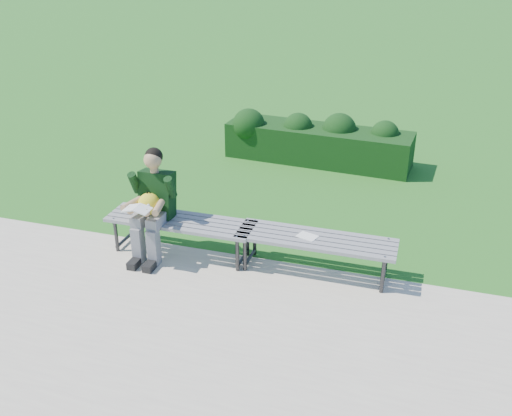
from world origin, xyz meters
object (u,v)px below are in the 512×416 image
at_px(bench_right, 316,242).
at_px(bench_left, 181,224).
at_px(seated_boy, 152,201).
at_px(hedge, 316,140).
at_px(paper_sheet, 307,236).

bearing_deg(bench_right, bench_left, -178.79).
height_order(bench_right, seated_boy, seated_boy).
distance_m(hedge, seated_boy, 3.95).
bearing_deg(paper_sheet, bench_right, 0.00).
height_order(hedge, seated_boy, seated_boy).
xyz_separation_m(bench_left, paper_sheet, (1.54, 0.03, 0.06)).
relative_size(hedge, bench_left, 1.78).
relative_size(hedge, seated_boy, 2.44).
bearing_deg(hedge, bench_left, -103.67).
xyz_separation_m(hedge, bench_left, (-0.89, -3.65, 0.04)).
xyz_separation_m(bench_right, seated_boy, (-1.94, -0.13, 0.30)).
xyz_separation_m(bench_right, paper_sheet, (-0.10, 0.00, 0.06)).
distance_m(hedge, bench_left, 3.76).
xyz_separation_m(bench_left, bench_right, (1.64, 0.03, 0.00)).
bearing_deg(paper_sheet, seated_boy, -175.91).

